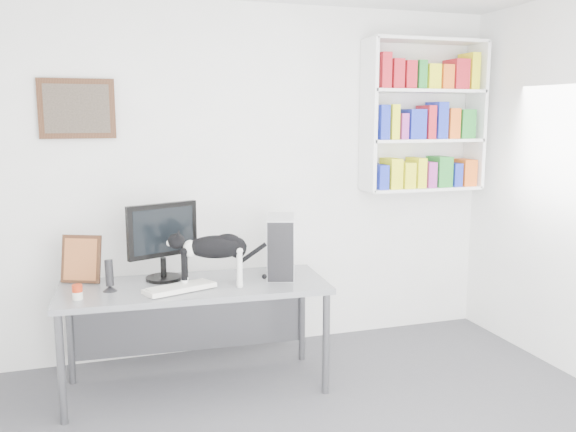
{
  "coord_description": "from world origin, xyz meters",
  "views": [
    {
      "loc": [
        -1.22,
        -2.63,
        1.85
      ],
      "look_at": [
        0.12,
        1.53,
        1.13
      ],
      "focal_mm": 38.0,
      "sensor_mm": 36.0,
      "label": 1
    }
  ],
  "objects": [
    {
      "name": "room",
      "position": [
        0.0,
        0.0,
        1.35
      ],
      "size": [
        4.01,
        4.01,
        2.7
      ],
      "color": "#4C4C51",
      "rests_on": "ground"
    },
    {
      "name": "bookshelf",
      "position": [
        1.4,
        1.85,
        1.85
      ],
      "size": [
        1.03,
        0.28,
        1.24
      ],
      "primitive_type": "cube",
      "color": "white",
      "rests_on": "room"
    },
    {
      "name": "wall_art",
      "position": [
        -1.3,
        1.97,
        1.9
      ],
      "size": [
        0.52,
        0.04,
        0.42
      ],
      "primitive_type": "cube",
      "color": "#4A2B17",
      "rests_on": "room"
    },
    {
      "name": "desk",
      "position": [
        -0.61,
        1.32,
        0.37
      ],
      "size": [
        1.8,
        0.79,
        0.74
      ],
      "primitive_type": "cube",
      "rotation": [
        0.0,
        0.0,
        -0.06
      ],
      "color": "slate",
      "rests_on": "room"
    },
    {
      "name": "monitor",
      "position": [
        -0.79,
        1.5,
        1.01
      ],
      "size": [
        0.56,
        0.41,
        0.54
      ],
      "primitive_type": "cube",
      "rotation": [
        0.0,
        0.0,
        0.37
      ],
      "color": "black",
      "rests_on": "desk"
    },
    {
      "name": "keyboard",
      "position": [
        -0.72,
        1.2,
        0.75
      ],
      "size": [
        0.49,
        0.31,
        0.03
      ],
      "primitive_type": "cube",
      "rotation": [
        0.0,
        0.0,
        0.33
      ],
      "color": "white",
      "rests_on": "desk"
    },
    {
      "name": "pc_tower",
      "position": [
        0.02,
        1.38,
        0.95
      ],
      "size": [
        0.3,
        0.45,
        0.42
      ],
      "primitive_type": "cube",
      "rotation": [
        0.0,
        0.0,
        -0.31
      ],
      "color": "#B8B8BD",
      "rests_on": "desk"
    },
    {
      "name": "speaker",
      "position": [
        -1.15,
        1.32,
        0.84
      ],
      "size": [
        0.1,
        0.1,
        0.21
      ],
      "primitive_type": "cylinder",
      "rotation": [
        0.0,
        0.0,
        0.13
      ],
      "color": "black",
      "rests_on": "desk"
    },
    {
      "name": "leaning_print",
      "position": [
        -1.32,
        1.6,
        0.9
      ],
      "size": [
        0.29,
        0.21,
        0.33
      ],
      "primitive_type": "cube",
      "rotation": [
        0.0,
        0.0,
        -0.42
      ],
      "color": "#4A2B17",
      "rests_on": "desk"
    },
    {
      "name": "soup_can",
      "position": [
        -1.34,
        1.2,
        0.78
      ],
      "size": [
        0.06,
        0.06,
        0.09
      ],
      "primitive_type": "cylinder",
      "rotation": [
        0.0,
        0.0,
        0.01
      ],
      "color": "#B52B0F",
      "rests_on": "desk"
    },
    {
      "name": "cat",
      "position": [
        -0.49,
        1.23,
        0.92
      ],
      "size": [
        0.6,
        0.28,
        0.36
      ],
      "primitive_type": null,
      "rotation": [
        0.0,
        0.0,
        -0.22
      ],
      "color": "black",
      "rests_on": "desk"
    }
  ]
}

